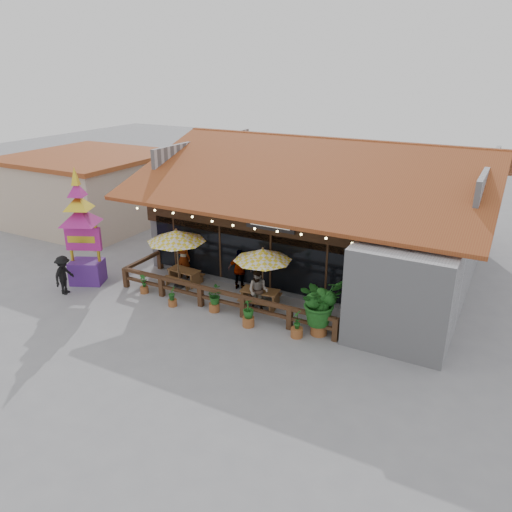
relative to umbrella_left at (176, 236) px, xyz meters
The scene contains 19 objects.
ground 5.07m from the umbrella_left, ahead, with size 100.00×100.00×0.00m, color gray.
restaurant_building 7.61m from the umbrella_left, 51.98° to the left, with size 15.50×14.73×6.09m.
patio_railing 2.94m from the umbrella_left, 22.15° to the right, with size 10.00×2.60×0.92m.
neighbor_building 11.87m from the umbrella_left, 153.03° to the left, with size 8.40×8.40×4.22m.
umbrella_left is the anchor object (origin of this frame).
umbrella_right 4.10m from the umbrella_left, ahead, with size 2.83×2.83×2.53m.
picnic_table_left 1.96m from the umbrella_left, 87.17° to the left, with size 1.50×1.32×0.69m.
picnic_table_right 4.50m from the umbrella_left, ahead, with size 1.69×1.51×0.73m.
thai_sign_tower 4.27m from the umbrella_left, 158.14° to the right, with size 2.79×2.79×5.69m.
tropical_plant 7.18m from the umbrella_left, ahead, with size 2.08×2.15×2.28m.
diner_a 1.78m from the umbrella_left, 113.69° to the left, with size 0.69×0.46×1.90m, color #3D2513.
diner_b 4.48m from the umbrella_left, ahead, with size 0.86×0.67×1.76m, color #3D2513.
diner_c 3.11m from the umbrella_left, 24.08° to the left, with size 1.06×0.44×1.81m, color #3D2513.
pedestrian 5.09m from the umbrella_left, 143.38° to the right, with size 1.12×0.64×1.73m, color black.
planter_a 2.55m from the umbrella_left, 127.44° to the right, with size 0.38×0.36×0.89m.
planter_b 2.75m from the umbrella_left, 61.67° to the right, with size 0.36×0.36×0.88m.
planter_c 3.44m from the umbrella_left, 25.10° to the right, with size 0.82×0.78×1.05m.
planter_d 5.11m from the umbrella_left, 20.38° to the right, with size 0.57×0.57×1.12m.
planter_e 6.86m from the umbrella_left, 13.37° to the right, with size 0.45×0.45×1.09m.
Camera 1 is at (8.22, -15.61, 9.32)m, focal length 35.00 mm.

